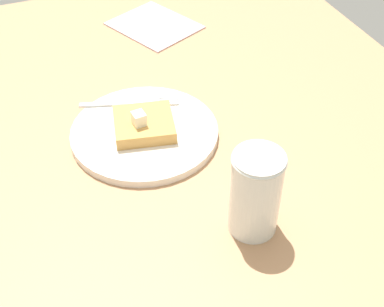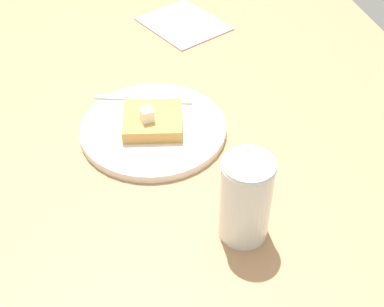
{
  "view_description": "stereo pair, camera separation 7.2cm",
  "coord_description": "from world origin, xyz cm",
  "px_view_note": "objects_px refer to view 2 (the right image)",
  "views": [
    {
      "loc": [
        16.29,
        63.21,
        55.76
      ],
      "look_at": [
        -3.44,
        13.28,
        6.98
      ],
      "focal_mm": 50.0,
      "sensor_mm": 36.0,
      "label": 1
    },
    {
      "loc": [
        9.39,
        65.41,
        55.76
      ],
      "look_at": [
        -3.44,
        13.28,
        6.98
      ],
      "focal_mm": 50.0,
      "sensor_mm": 36.0,
      "label": 2
    }
  ],
  "objects_px": {
    "plate": "(150,129)",
    "syrup_jar": "(245,203)",
    "napkin": "(184,24)",
    "fork": "(150,99)"
  },
  "relations": [
    {
      "from": "fork",
      "to": "napkin",
      "type": "distance_m",
      "value": 0.28
    },
    {
      "from": "syrup_jar",
      "to": "napkin",
      "type": "xyz_separation_m",
      "value": [
        -0.05,
        -0.54,
        -0.05
      ]
    },
    {
      "from": "fork",
      "to": "syrup_jar",
      "type": "height_order",
      "value": "syrup_jar"
    },
    {
      "from": "syrup_jar",
      "to": "napkin",
      "type": "relative_size",
      "value": 0.75
    },
    {
      "from": "syrup_jar",
      "to": "napkin",
      "type": "distance_m",
      "value": 0.54
    },
    {
      "from": "plate",
      "to": "syrup_jar",
      "type": "distance_m",
      "value": 0.24
    },
    {
      "from": "napkin",
      "to": "fork",
      "type": "bearing_deg",
      "value": 65.37
    },
    {
      "from": "plate",
      "to": "syrup_jar",
      "type": "relative_size",
      "value": 1.88
    },
    {
      "from": "fork",
      "to": "napkin",
      "type": "xyz_separation_m",
      "value": [
        -0.12,
        -0.25,
        -0.01
      ]
    },
    {
      "from": "plate",
      "to": "napkin",
      "type": "height_order",
      "value": "plate"
    }
  ]
}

